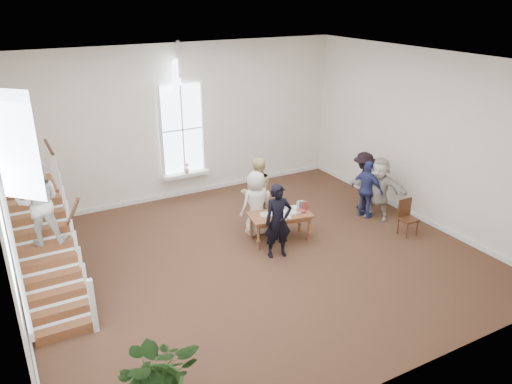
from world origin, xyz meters
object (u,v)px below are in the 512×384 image
person_yellow (257,192)px  floor_plant (159,374)px  library_table (280,217)px  woman_cluster_c (379,188)px  elderly_woman (256,203)px  side_chair (407,215)px  woman_cluster_b (363,181)px  woman_cluster_a (367,189)px  police_officer (278,221)px

person_yellow → floor_plant: size_ratio=1.39×
library_table → woman_cluster_c: size_ratio=0.94×
elderly_woman → side_chair: (3.37, -1.84, -0.32)m
person_yellow → woman_cluster_b: person_yellow is taller
elderly_woman → floor_plant: size_ratio=1.26×
floor_plant → library_table: bearing=41.0°
library_table → woman_cluster_b: 3.06m
person_yellow → side_chair: size_ratio=1.98×
woman_cluster_b → woman_cluster_a: bearing=-2.6°
floor_plant → side_chair: floor_plant is taller
library_table → floor_plant: size_ratio=1.22×
woman_cluster_b → floor_plant: size_ratio=1.27×
woman_cluster_c → woman_cluster_b: bearing=149.6°
woman_cluster_c → side_chair: size_ratio=1.85×
woman_cluster_a → side_chair: size_ratio=1.73×
person_yellow → woman_cluster_b: (3.07, -0.60, -0.08)m
person_yellow → floor_plant: person_yellow is taller
person_yellow → floor_plant: 6.56m
police_officer → person_yellow: person_yellow is taller
library_table → side_chair: side_chair is taller
elderly_woman → side_chair: size_ratio=1.80×
floor_plant → police_officer: bearing=38.9°
side_chair → police_officer: bearing=172.3°
elderly_woman → woman_cluster_b: 3.37m
woman_cluster_b → person_yellow: bearing=-76.4°
police_officer → elderly_woman: bearing=97.0°
elderly_woman → police_officer: bearing=81.6°
elderly_woman → person_yellow: (0.30, 0.50, 0.09)m
woman_cluster_c → side_chair: bearing=-30.3°
library_table → elderly_woman: bearing=130.6°
library_table → woman_cluster_b: (3.01, 0.50, 0.21)m
person_yellow → woman_cluster_c: person_yellow is taller
floor_plant → side_chair: size_ratio=1.42×
library_table → police_officer: (-0.46, -0.65, 0.25)m
library_table → woman_cluster_a: size_ratio=1.01×
person_yellow → library_table: bearing=90.7°
woman_cluster_a → floor_plant: size_ratio=1.21×
woman_cluster_c → police_officer: bearing=-112.3°
woman_cluster_c → side_chair: (0.00, -1.09, -0.35)m
library_table → person_yellow: bearing=102.8°
elderly_woman → woman_cluster_b: size_ratio=0.99×
woman_cluster_a → floor_plant: 8.14m
elderly_woman → side_chair: elderly_woman is taller
library_table → person_yellow: (-0.06, 1.10, 0.29)m
police_officer → side_chair: 3.54m
person_yellow → woman_cluster_b: size_ratio=1.09×
person_yellow → woman_cluster_b: bearing=166.4°
elderly_woman → woman_cluster_b: (3.37, -0.10, 0.01)m
person_yellow → floor_plant: (-4.33, -4.92, -0.26)m
person_yellow → woman_cluster_a: 3.03m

